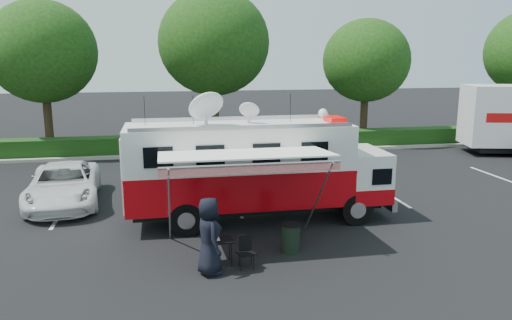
{
  "coord_description": "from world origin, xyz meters",
  "views": [
    {
      "loc": [
        -2.98,
        -15.25,
        5.29
      ],
      "look_at": [
        0.0,
        0.5,
        1.9
      ],
      "focal_mm": 35.0,
      "sensor_mm": 36.0,
      "label": 1
    }
  ],
  "objects_px": {
    "white_suv": "(65,204)",
    "folding_table": "(218,241)",
    "command_truck": "(257,168)",
    "trash_bin": "(291,238)"
  },
  "relations": [
    {
      "from": "command_truck",
      "to": "white_suv",
      "type": "bearing_deg",
      "value": 154.72
    },
    {
      "from": "white_suv",
      "to": "trash_bin",
      "type": "height_order",
      "value": "trash_bin"
    },
    {
      "from": "white_suv",
      "to": "trash_bin",
      "type": "relative_size",
      "value": 6.39
    },
    {
      "from": "white_suv",
      "to": "command_truck",
      "type": "bearing_deg",
      "value": -29.99
    },
    {
      "from": "white_suv",
      "to": "trash_bin",
      "type": "bearing_deg",
      "value": -45.07
    },
    {
      "from": "white_suv",
      "to": "folding_table",
      "type": "distance_m",
      "value": 7.97
    },
    {
      "from": "trash_bin",
      "to": "command_truck",
      "type": "bearing_deg",
      "value": 98.43
    },
    {
      "from": "command_truck",
      "to": "folding_table",
      "type": "xyz_separation_m",
      "value": [
        -1.63,
        -3.25,
        -1.12
      ]
    },
    {
      "from": "folding_table",
      "to": "trash_bin",
      "type": "distance_m",
      "value": 2.11
    },
    {
      "from": "command_truck",
      "to": "trash_bin",
      "type": "bearing_deg",
      "value": -81.57
    }
  ]
}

